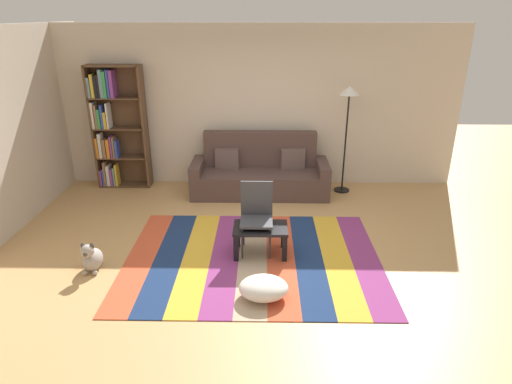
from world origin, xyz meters
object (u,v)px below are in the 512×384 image
(coffee_table, at_px, (260,232))
(pouf, at_px, (264,288))
(tv_remote, at_px, (252,223))
(folding_chair, at_px, (257,211))
(bookshelf, at_px, (113,126))
(standing_lamp, at_px, (348,105))
(couch, at_px, (260,173))
(dog, at_px, (92,258))

(coffee_table, relative_size, pouf, 1.27)
(tv_remote, height_order, folding_chair, folding_chair)
(bookshelf, xyz_separation_m, tv_remote, (2.41, -2.27, -0.67))
(pouf, relative_size, standing_lamp, 0.30)
(bookshelf, distance_m, standing_lamp, 3.93)
(pouf, bearing_deg, bookshelf, 127.97)
(bookshelf, bearing_deg, folding_chair, -42.01)
(couch, distance_m, folding_chair, 1.95)
(couch, relative_size, pouf, 4.29)
(bookshelf, height_order, tv_remote, bookshelf)
(standing_lamp, bearing_deg, bookshelf, 177.10)
(tv_remote, bearing_deg, pouf, -43.34)
(dog, bearing_deg, coffee_table, 11.47)
(standing_lamp, xyz_separation_m, folding_chair, (-1.44, -2.02, -0.95))
(couch, height_order, pouf, couch)
(dog, xyz_separation_m, tv_remote, (1.88, 0.48, 0.24))
(pouf, bearing_deg, coffee_table, 92.55)
(coffee_table, bearing_deg, dog, -168.53)
(bookshelf, bearing_deg, coffee_table, -43.09)
(couch, distance_m, tv_remote, 2.00)
(standing_lamp, bearing_deg, dog, -142.81)
(bookshelf, distance_m, coffee_table, 3.52)
(coffee_table, height_order, standing_lamp, standing_lamp)
(pouf, distance_m, folding_chair, 1.13)
(bookshelf, height_order, standing_lamp, bookshelf)
(pouf, xyz_separation_m, folding_chair, (-0.09, 1.05, 0.41))
(dog, xyz_separation_m, standing_lamp, (3.37, 2.56, 1.32))
(couch, height_order, bookshelf, bookshelf)
(couch, relative_size, dog, 5.69)
(coffee_table, height_order, pouf, coffee_table)
(couch, xyz_separation_m, coffee_table, (0.03, -2.07, -0.03))
(pouf, xyz_separation_m, standing_lamp, (1.34, 3.07, 1.36))
(pouf, height_order, dog, dog)
(coffee_table, distance_m, standing_lamp, 2.82)
(couch, relative_size, bookshelf, 1.09)
(bookshelf, bearing_deg, dog, -79.12)
(coffee_table, bearing_deg, standing_lamp, 57.26)
(standing_lamp, height_order, tv_remote, standing_lamp)
(bookshelf, relative_size, dog, 5.21)
(folding_chair, bearing_deg, standing_lamp, 70.39)
(bookshelf, relative_size, standing_lamp, 1.16)
(dog, bearing_deg, couch, 51.62)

